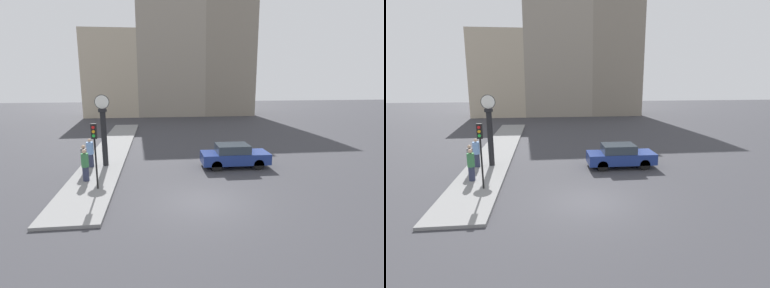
# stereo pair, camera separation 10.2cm
# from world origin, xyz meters

# --- Properties ---
(ground_plane) EXTENTS (120.00, 120.00, 0.00)m
(ground_plane) POSITION_xyz_m (0.00, 0.00, 0.00)
(ground_plane) COLOR #38383D
(sidewalk_corner) EXTENTS (2.71, 25.37, 0.15)m
(sidewalk_corner) POSITION_xyz_m (-5.79, 10.69, 0.07)
(sidewalk_corner) COLOR gray
(sidewalk_corner) RESTS_ON ground_plane
(building_row) EXTENTS (25.22, 5.00, 19.64)m
(building_row) POSITION_xyz_m (1.04, 33.38, 8.90)
(building_row) COLOR #B7A88E
(building_row) RESTS_ON ground_plane
(sedan_car) EXTENTS (4.36, 1.80, 1.52)m
(sedan_car) POSITION_xyz_m (2.81, 5.37, 0.77)
(sedan_car) COLOR navy
(sedan_car) RESTS_ON ground_plane
(traffic_light_near) EXTENTS (0.26, 0.24, 3.38)m
(traffic_light_near) POSITION_xyz_m (-5.26, 1.99, 2.58)
(traffic_light_near) COLOR black
(traffic_light_near) RESTS_ON sidewalk_corner
(street_clock) EXTENTS (0.90, 0.45, 4.56)m
(street_clock) POSITION_xyz_m (-5.53, 6.23, 2.35)
(street_clock) COLOR black
(street_clock) RESTS_ON sidewalk_corner
(pedestrian_grey_jacket) EXTENTS (0.35, 0.35, 1.73)m
(pedestrian_grey_jacket) POSITION_xyz_m (-6.49, 4.66, 1.02)
(pedestrian_grey_jacket) COLOR #2D334C
(pedestrian_grey_jacket) RESTS_ON sidewalk_corner
(pedestrian_blue_stripe) EXTENTS (0.44, 0.44, 1.83)m
(pedestrian_blue_stripe) POSITION_xyz_m (-6.42, 6.01, 1.05)
(pedestrian_blue_stripe) COLOR #2D334C
(pedestrian_blue_stripe) RESTS_ON sidewalk_corner
(pedestrian_green_hoodie) EXTENTS (0.40, 0.40, 1.79)m
(pedestrian_green_hoodie) POSITION_xyz_m (-6.12, 3.29, 1.04)
(pedestrian_green_hoodie) COLOR #2D334C
(pedestrian_green_hoodie) RESTS_ON sidewalk_corner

